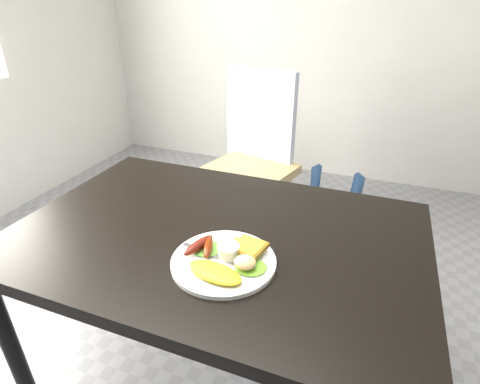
{
  "coord_description": "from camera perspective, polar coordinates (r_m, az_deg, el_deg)",
  "views": [
    {
      "loc": [
        0.4,
        -0.85,
        1.37
      ],
      "look_at": [
        0.08,
        -0.02,
        0.9
      ],
      "focal_mm": 28.0,
      "sensor_mm": 36.0,
      "label": 1
    }
  ],
  "objects": [
    {
      "name": "person",
      "position": [
        1.82,
        12.58,
        8.74
      ],
      "size": [
        0.58,
        0.39,
        1.6
      ],
      "primitive_type": "imported",
      "rotation": [
        0.0,
        0.0,
        3.13
      ],
      "color": "#2C5082",
      "rests_on": "ground"
    },
    {
      "name": "toast_b",
      "position": [
        1.0,
        1.35,
        -8.46
      ],
      "size": [
        0.1,
        0.1,
        0.01
      ],
      "primitive_type": "cube",
      "rotation": [
        0.0,
        0.0,
        -0.2
      ],
      "color": "olive",
      "rests_on": "toast_a"
    },
    {
      "name": "lettuce_left",
      "position": [
        1.02,
        -5.21,
        -8.52
      ],
      "size": [
        0.09,
        0.09,
        0.01
      ],
      "primitive_type": "ellipsoid",
      "rotation": [
        0.0,
        0.0,
        0.09
      ],
      "color": "#59A43E",
      "rests_on": "plate"
    },
    {
      "name": "omelette",
      "position": [
        0.93,
        -3.88,
        -12.11
      ],
      "size": [
        0.16,
        0.1,
        0.02
      ],
      "primitive_type": "ellipsoid",
      "rotation": [
        0.0,
        0.0,
        -0.18
      ],
      "color": "yellow",
      "rests_on": "plate"
    },
    {
      "name": "sausage_b",
      "position": [
        1.0,
        -4.85,
        -8.25
      ],
      "size": [
        0.05,
        0.1,
        0.02
      ],
      "primitive_type": "ellipsoid",
      "rotation": [
        0.0,
        0.0,
        0.33
      ],
      "color": "maroon",
      "rests_on": "lettuce_left"
    },
    {
      "name": "dining_chair",
      "position": [
        2.21,
        1.13,
        2.97
      ],
      "size": [
        0.58,
        0.58,
        0.06
      ],
      "primitive_type": "cube",
      "rotation": [
        0.0,
        0.0,
        -0.27
      ],
      "color": "tan",
      "rests_on": "ground"
    },
    {
      "name": "potato_salad",
      "position": [
        0.94,
        0.77,
        -10.66
      ],
      "size": [
        0.06,
        0.06,
        0.03
      ],
      "primitive_type": "ellipsoid",
      "rotation": [
        0.0,
        0.0,
        0.08
      ],
      "color": "beige",
      "rests_on": "lettuce_right"
    },
    {
      "name": "ramekin",
      "position": [
        0.99,
        -1.78,
        -9.0
      ],
      "size": [
        0.07,
        0.07,
        0.03
      ],
      "primitive_type": "cylinder",
      "rotation": [
        0.0,
        0.0,
        -0.2
      ],
      "color": "white",
      "rests_on": "plate"
    },
    {
      "name": "fork",
      "position": [
        1.0,
        -4.51,
        -9.52
      ],
      "size": [
        0.18,
        0.05,
        0.0
      ],
      "primitive_type": "cube",
      "rotation": [
        0.0,
        0.0,
        -0.2
      ],
      "color": "#ADAFB7",
      "rests_on": "plate"
    },
    {
      "name": "toast_a",
      "position": [
        1.02,
        0.1,
        -8.43
      ],
      "size": [
        0.07,
        0.07,
        0.01
      ],
      "primitive_type": "cube",
      "rotation": [
        0.0,
        0.0,
        -0.09
      ],
      "color": "#885F1C",
      "rests_on": "plate"
    },
    {
      "name": "sausage_a",
      "position": [
        1.01,
        -6.33,
        -8.06
      ],
      "size": [
        0.06,
        0.11,
        0.03
      ],
      "primitive_type": "ellipsoid",
      "rotation": [
        0.0,
        0.0,
        -0.28
      ],
      "color": "maroon",
      "rests_on": "lettuce_left"
    },
    {
      "name": "room_back_panel",
      "position": [
        3.12,
        15.16,
        26.31
      ],
      "size": [
        4.0,
        0.04,
        2.7
      ],
      "primitive_type": "cube",
      "color": "silver",
      "rests_on": "ground"
    },
    {
      "name": "dining_table",
      "position": [
        1.13,
        -3.51,
        -6.75
      ],
      "size": [
        1.2,
        0.8,
        0.04
      ],
      "primitive_type": "cube",
      "color": "black",
      "rests_on": "ground"
    },
    {
      "name": "lettuce_right",
      "position": [
        0.96,
        1.64,
        -11.38
      ],
      "size": [
        0.1,
        0.09,
        0.01
      ],
      "primitive_type": "ellipsoid",
      "rotation": [
        0.0,
        0.0,
        0.26
      ],
      "color": "#5BA427",
      "rests_on": "plate"
    },
    {
      "name": "plate",
      "position": [
        0.99,
        -2.51,
        -10.54
      ],
      "size": [
        0.27,
        0.27,
        0.01
      ],
      "primitive_type": "cylinder",
      "color": "white",
      "rests_on": "dining_table"
    }
  ]
}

